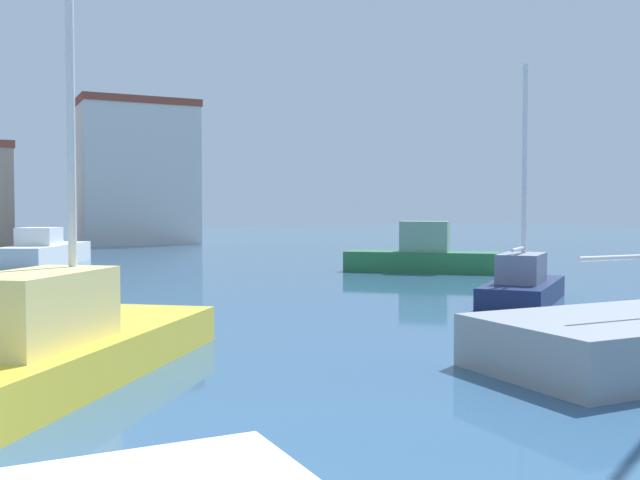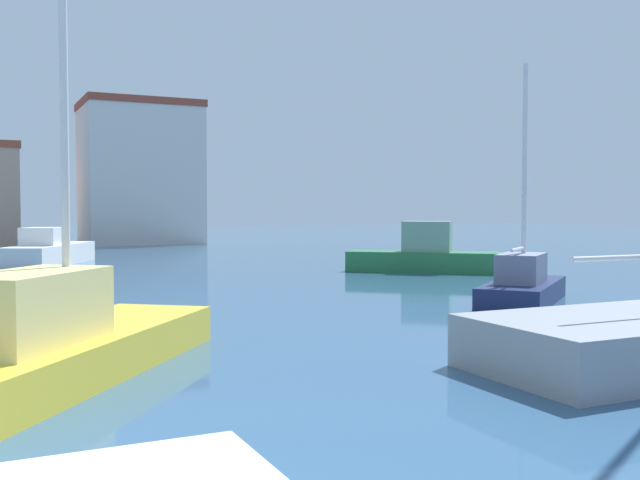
% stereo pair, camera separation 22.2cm
% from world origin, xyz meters
% --- Properties ---
extents(water, '(160.00, 160.00, 0.00)m').
position_xyz_m(water, '(15.00, 20.00, 0.00)').
color(water, '#2D5175').
rests_on(water, ground).
extents(sailboat_navy_outer_mooring, '(4.54, 4.06, 6.25)m').
position_xyz_m(sailboat_navy_outer_mooring, '(13.93, 8.96, 0.50)').
color(sailboat_navy_outer_mooring, '#19234C').
rests_on(sailboat_navy_outer_mooring, water).
extents(motorboat_green_distant_north, '(5.53, 5.11, 2.00)m').
position_xyz_m(motorboat_green_distant_north, '(17.03, 18.13, 0.66)').
color(motorboat_green_distant_north, '#28703D').
rests_on(motorboat_green_distant_north, water).
extents(sailboat_yellow_center_channel, '(5.60, 6.46, 10.61)m').
position_xyz_m(sailboat_yellow_center_channel, '(2.03, 5.09, 0.59)').
color(sailboat_yellow_center_channel, gold).
rests_on(sailboat_yellow_center_channel, water).
extents(motorboat_white_distant_east, '(4.68, 7.01, 1.68)m').
position_xyz_m(motorboat_white_distant_east, '(4.09, 28.69, 0.58)').
color(motorboat_white_distant_east, white).
rests_on(motorboat_white_distant_east, water).
extents(waterfront_apartments, '(8.14, 6.93, 10.22)m').
position_xyz_m(waterfront_apartments, '(12.12, 47.57, 5.12)').
color(waterfront_apartments, beige).
rests_on(waterfront_apartments, ground).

